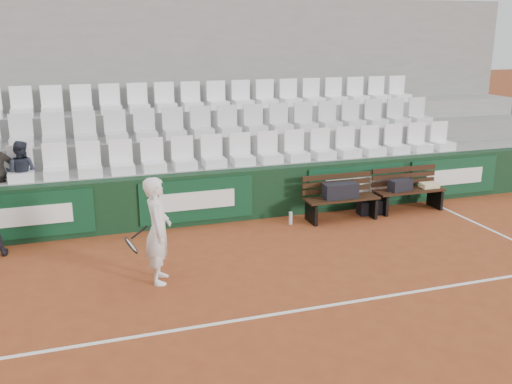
% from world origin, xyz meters
% --- Properties ---
extents(ground, '(80.00, 80.00, 0.00)m').
position_xyz_m(ground, '(0.00, 0.00, 0.00)').
color(ground, brown).
rests_on(ground, ground).
extents(court_baseline, '(18.00, 0.06, 0.01)m').
position_xyz_m(court_baseline, '(0.00, 0.00, 0.00)').
color(court_baseline, white).
rests_on(court_baseline, ground).
extents(back_barrier, '(18.00, 0.34, 1.00)m').
position_xyz_m(back_barrier, '(0.07, 3.99, 0.50)').
color(back_barrier, '#103219').
rests_on(back_barrier, ground).
extents(grandstand_tier_front, '(18.00, 0.95, 1.00)m').
position_xyz_m(grandstand_tier_front, '(0.00, 4.62, 0.50)').
color(grandstand_tier_front, gray).
rests_on(grandstand_tier_front, ground).
extents(grandstand_tier_mid, '(18.00, 0.95, 1.45)m').
position_xyz_m(grandstand_tier_mid, '(0.00, 5.58, 0.72)').
color(grandstand_tier_mid, gray).
rests_on(grandstand_tier_mid, ground).
extents(grandstand_tier_back, '(18.00, 0.95, 1.90)m').
position_xyz_m(grandstand_tier_back, '(0.00, 6.53, 0.95)').
color(grandstand_tier_back, gray).
rests_on(grandstand_tier_back, ground).
extents(grandstand_rear_wall, '(18.00, 0.30, 4.40)m').
position_xyz_m(grandstand_rear_wall, '(0.00, 7.15, 2.20)').
color(grandstand_rear_wall, gray).
rests_on(grandstand_rear_wall, ground).
extents(seat_row_front, '(11.90, 0.44, 0.63)m').
position_xyz_m(seat_row_front, '(0.00, 4.45, 1.31)').
color(seat_row_front, white).
rests_on(seat_row_front, grandstand_tier_front).
extents(seat_row_mid, '(11.90, 0.44, 0.63)m').
position_xyz_m(seat_row_mid, '(0.00, 5.40, 1.77)').
color(seat_row_mid, silver).
rests_on(seat_row_mid, grandstand_tier_mid).
extents(seat_row_back, '(11.90, 0.44, 0.63)m').
position_xyz_m(seat_row_back, '(0.00, 6.35, 2.21)').
color(seat_row_back, white).
rests_on(seat_row_back, grandstand_tier_back).
extents(bench_left, '(1.50, 0.56, 0.45)m').
position_xyz_m(bench_left, '(2.60, 3.32, 0.23)').
color(bench_left, black).
rests_on(bench_left, ground).
extents(bench_right, '(1.50, 0.56, 0.45)m').
position_xyz_m(bench_right, '(4.21, 3.42, 0.23)').
color(bench_right, black).
rests_on(bench_right, ground).
extents(sports_bag_left, '(0.70, 0.32, 0.29)m').
position_xyz_m(sports_bag_left, '(2.56, 3.32, 0.60)').
color(sports_bag_left, black).
rests_on(sports_bag_left, bench_left).
extents(sports_bag_right, '(0.53, 0.31, 0.23)m').
position_xyz_m(sports_bag_right, '(3.98, 3.42, 0.57)').
color(sports_bag_right, black).
rests_on(sports_bag_right, bench_right).
extents(towel, '(0.37, 0.27, 0.10)m').
position_xyz_m(towel, '(4.69, 3.43, 0.50)').
color(towel, beige).
rests_on(towel, bench_right).
extents(sports_bag_ground, '(0.49, 0.33, 0.29)m').
position_xyz_m(sports_bag_ground, '(3.31, 3.45, 0.14)').
color(sports_bag_ground, black).
rests_on(sports_bag_ground, ground).
extents(water_bottle_near, '(0.07, 0.07, 0.25)m').
position_xyz_m(water_bottle_near, '(1.54, 3.36, 0.12)').
color(water_bottle_near, silver).
rests_on(water_bottle_near, ground).
extents(water_bottle_far, '(0.07, 0.07, 0.26)m').
position_xyz_m(water_bottle_far, '(3.26, 3.39, 0.13)').
color(water_bottle_far, silver).
rests_on(water_bottle_far, ground).
extents(tennis_player, '(0.74, 0.65, 1.61)m').
position_xyz_m(tennis_player, '(-1.30, 1.54, 0.80)').
color(tennis_player, white).
rests_on(tennis_player, ground).
extents(spectator_c, '(0.69, 0.61, 1.18)m').
position_xyz_m(spectator_c, '(-3.30, 4.50, 1.59)').
color(spectator_c, '#1F232F').
rests_on(spectator_c, grandstand_tier_front).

